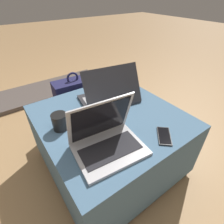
{
  "coord_description": "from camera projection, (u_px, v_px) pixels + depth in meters",
  "views": [
    {
      "loc": [
        -0.49,
        -0.7,
        1.08
      ],
      "look_at": [
        -0.03,
        -0.07,
        0.53
      ],
      "focal_mm": 28.0,
      "sensor_mm": 36.0,
      "label": 1
    }
  ],
  "objects": [
    {
      "name": "ground_plane",
      "position": [
        110.0,
        162.0,
        1.32
      ],
      "size": [
        14.0,
        14.0,
        0.0
      ],
      "primitive_type": "plane",
      "color": "tan"
    },
    {
      "name": "laptop_far",
      "position": [
        110.0,
        95.0,
        1.16
      ],
      "size": [
        0.41,
        0.32,
        0.25
      ],
      "rotation": [
        0.0,
        0.0,
        2.97
      ],
      "color": "#333338",
      "rests_on": "ottoman"
    },
    {
      "name": "ottoman",
      "position": [
        110.0,
        141.0,
        1.19
      ],
      "size": [
        0.81,
        0.83,
        0.45
      ],
      "color": "#2A3D4E",
      "rests_on": "ground_plane"
    },
    {
      "name": "laptop_near",
      "position": [
        107.0,
        139.0,
        0.82
      ],
      "size": [
        0.35,
        0.28,
        0.25
      ],
      "rotation": [
        0.0,
        0.0,
        -0.1
      ],
      "color": "silver",
      "rests_on": "ottoman"
    },
    {
      "name": "cell_phone",
      "position": [
        164.0,
        136.0,
        0.91
      ],
      "size": [
        0.14,
        0.14,
        0.01
      ],
      "rotation": [
        0.0,
        0.0,
        5.54
      ],
      "color": "black",
      "rests_on": "ottoman"
    },
    {
      "name": "backpack",
      "position": [
        76.0,
        105.0,
        1.56
      ],
      "size": [
        0.34,
        0.22,
        0.54
      ],
      "rotation": [
        0.0,
        0.0,
        3.07
      ],
      "color": "#23234C",
      "rests_on": "ground_plane"
    },
    {
      "name": "coffee_mug",
      "position": [
        61.0,
        121.0,
        0.94
      ],
      "size": [
        0.12,
        0.08,
        0.09
      ],
      "color": "black",
      "rests_on": "ottoman"
    },
    {
      "name": "fireplace_hearth",
      "position": [
        48.0,
        89.0,
        2.22
      ],
      "size": [
        1.4,
        0.5,
        0.04
      ],
      "color": "#564C47",
      "rests_on": "ground_plane"
    }
  ]
}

